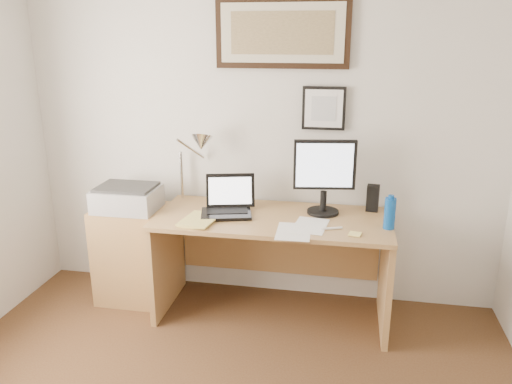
% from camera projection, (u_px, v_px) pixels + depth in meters
% --- Properties ---
extents(wall_back, '(3.50, 0.02, 2.50)m').
position_uv_depth(wall_back, '(261.00, 134.00, 3.63)').
color(wall_back, silver).
rests_on(wall_back, ground).
extents(side_cabinet, '(0.50, 0.40, 0.73)m').
position_uv_depth(side_cabinet, '(133.00, 254.00, 3.75)').
color(side_cabinet, '#9D7241').
rests_on(side_cabinet, floor).
extents(water_bottle, '(0.07, 0.07, 0.20)m').
position_uv_depth(water_bottle, '(390.00, 213.00, 3.17)').
color(water_bottle, '#0C489C').
rests_on(water_bottle, desk).
extents(bottle_cap, '(0.04, 0.04, 0.02)m').
position_uv_depth(bottle_cap, '(391.00, 197.00, 3.14)').
color(bottle_cap, '#0C489C').
rests_on(bottle_cap, water_bottle).
extents(speaker, '(0.09, 0.08, 0.19)m').
position_uv_depth(speaker, '(373.00, 198.00, 3.50)').
color(speaker, black).
rests_on(speaker, desk).
extents(paper_sheet_a, '(0.22, 0.31, 0.00)m').
position_uv_depth(paper_sheet_a, '(294.00, 232.00, 3.15)').
color(paper_sheet_a, white).
rests_on(paper_sheet_a, desk).
extents(paper_sheet_b, '(0.24, 0.32, 0.00)m').
position_uv_depth(paper_sheet_b, '(310.00, 226.00, 3.24)').
color(paper_sheet_b, white).
rests_on(paper_sheet_b, desk).
extents(sticky_pad, '(0.09, 0.09, 0.01)m').
position_uv_depth(sticky_pad, '(355.00, 234.00, 3.09)').
color(sticky_pad, '#FFEB78').
rests_on(sticky_pad, desk).
extents(marker_pen, '(0.14, 0.06, 0.02)m').
position_uv_depth(marker_pen, '(332.00, 228.00, 3.18)').
color(marker_pen, white).
rests_on(marker_pen, desk).
extents(book, '(0.25, 0.31, 0.02)m').
position_uv_depth(book, '(185.00, 218.00, 3.35)').
color(book, '#D7C765').
rests_on(book, desk).
extents(desk, '(1.60, 0.70, 0.75)m').
position_uv_depth(desk, '(274.00, 244.00, 3.56)').
color(desk, '#9D7241').
rests_on(desk, floor).
extents(laptop, '(0.39, 0.37, 0.26)m').
position_uv_depth(laptop, '(228.00, 205.00, 3.46)').
color(laptop, black).
rests_on(laptop, desk).
extents(lcd_monitor, '(0.42, 0.22, 0.52)m').
position_uv_depth(lcd_monitor, '(324.00, 173.00, 3.38)').
color(lcd_monitor, black).
rests_on(lcd_monitor, desk).
extents(printer, '(0.44, 0.34, 0.18)m').
position_uv_depth(printer, '(127.00, 198.00, 3.58)').
color(printer, '#A4A4A6').
rests_on(printer, side_cabinet).
extents(desk_lamp, '(0.29, 0.27, 0.53)m').
position_uv_depth(desk_lamp, '(200.00, 145.00, 3.54)').
color(desk_lamp, silver).
rests_on(desk_lamp, desk).
extents(picture_large, '(0.92, 0.04, 0.47)m').
position_uv_depth(picture_large, '(282.00, 33.00, 3.37)').
color(picture_large, black).
rests_on(picture_large, wall_back).
extents(picture_small, '(0.30, 0.03, 0.30)m').
position_uv_depth(picture_small, '(324.00, 108.00, 3.46)').
color(picture_small, black).
rests_on(picture_small, wall_back).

